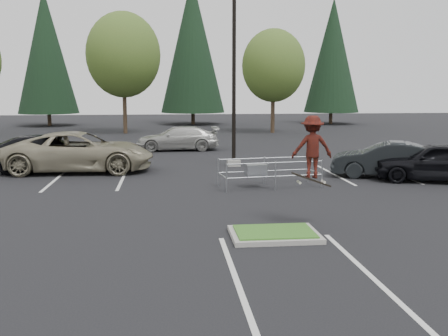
{
  "coord_description": "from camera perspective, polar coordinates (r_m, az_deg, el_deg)",
  "views": [
    {
      "loc": [
        -2.65,
        -12.56,
        3.74
      ],
      "look_at": [
        -1.12,
        1.5,
        1.54
      ],
      "focal_mm": 42.0,
      "sensor_mm": 36.0,
      "label": 1
    }
  ],
  "objects": [
    {
      "name": "stall_lines",
      "position": [
        19.0,
        -2.2,
        -2.52
      ],
      "size": [
        22.62,
        17.6,
        0.01
      ],
      "color": "silver",
      "rests_on": "ground"
    },
    {
      "name": "car_l_tan",
      "position": [
        24.1,
        -15.39,
        1.72
      ],
      "size": [
        6.52,
        3.19,
        1.78
      ],
      "primitive_type": "imported",
      "rotation": [
        0.0,
        0.0,
        1.53
      ],
      "color": "gray",
      "rests_on": "ground"
    },
    {
      "name": "grass_median",
      "position": [
        13.35,
        5.51,
        -7.14
      ],
      "size": [
        2.2,
        1.6,
        0.16
      ],
      "color": "gray",
      "rests_on": "ground"
    },
    {
      "name": "light_pole",
      "position": [
        24.78,
        1.09,
        10.72
      ],
      "size": [
        0.7,
        0.6,
        10.12
      ],
      "color": "gray",
      "rests_on": "ground"
    },
    {
      "name": "conif_c",
      "position": [
        54.75,
        11.73,
        11.91
      ],
      "size": [
        5.5,
        5.5,
        12.5
      ],
      "color": "#38281C",
      "rests_on": "ground"
    },
    {
      "name": "skateboarder",
      "position": [
        14.19,
        9.57,
        2.22
      ],
      "size": [
        1.1,
        0.66,
        1.94
      ],
      "rotation": [
        0.0,
        0.0,
        3.11
      ],
      "color": "black",
      "rests_on": "ground"
    },
    {
      "name": "car_l_black",
      "position": [
        24.82,
        -18.64,
        1.57
      ],
      "size": [
        5.8,
        2.97,
        1.61
      ],
      "primitive_type": "imported",
      "rotation": [
        0.0,
        0.0,
        1.7
      ],
      "color": "black",
      "rests_on": "ground"
    },
    {
      "name": "car_r_charc",
      "position": [
        22.78,
        17.29,
        0.86
      ],
      "size": [
        4.77,
        3.06,
        1.49
      ],
      "primitive_type": "imported",
      "rotation": [
        0.0,
        0.0,
        4.35
      ],
      "color": "black",
      "rests_on": "ground"
    },
    {
      "name": "ground",
      "position": [
        13.37,
        5.51,
        -7.46
      ],
      "size": [
        120.0,
        120.0,
        0.0
      ],
      "primitive_type": "plane",
      "color": "black",
      "rests_on": "ground"
    },
    {
      "name": "decid_c",
      "position": [
        43.29,
        5.38,
        10.8
      ],
      "size": [
        5.12,
        5.12,
        8.38
      ],
      "color": "#38281C",
      "rests_on": "ground"
    },
    {
      "name": "car_far_silver",
      "position": [
        31.3,
        -5.09,
        3.24
      ],
      "size": [
        4.9,
        2.03,
        1.42
      ],
      "primitive_type": "imported",
      "rotation": [
        0.0,
        0.0,
        4.72
      ],
      "color": "#B0B0AA",
      "rests_on": "ground"
    },
    {
      "name": "conif_a",
      "position": [
        53.88,
        -18.81,
        11.94
      ],
      "size": [
        5.72,
        5.72,
        13.0
      ],
      "color": "#38281C",
      "rests_on": "ground"
    },
    {
      "name": "cart_corral",
      "position": [
        19.64,
        3.84,
        -0.21
      ],
      "size": [
        3.86,
        1.8,
        1.06
      ],
      "rotation": [
        0.0,
        0.0,
        0.13
      ],
      "color": "#919399",
      "rests_on": "ground"
    },
    {
      "name": "conif_b",
      "position": [
        53.29,
        -3.46,
        13.24
      ],
      "size": [
        6.38,
        6.38,
        14.5
      ],
      "color": "#38281C",
      "rests_on": "ground"
    },
    {
      "name": "decid_b",
      "position": [
        43.29,
        -10.91,
        11.73
      ],
      "size": [
        5.89,
        5.89,
        9.64
      ],
      "color": "#38281C",
      "rests_on": "ground"
    },
    {
      "name": "car_r_black",
      "position": [
        22.47,
        22.13,
        0.65
      ],
      "size": [
        5.04,
        3.31,
        1.6
      ],
      "primitive_type": "imported",
      "rotation": [
        0.0,
        0.0,
        4.38
      ],
      "color": "black",
      "rests_on": "ground"
    }
  ]
}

